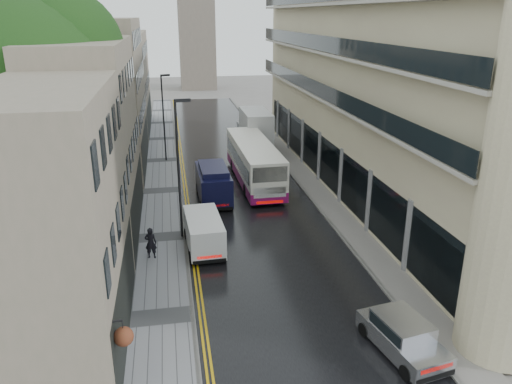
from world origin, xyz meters
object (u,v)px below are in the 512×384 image
object	(u,v)px
tree_near	(28,123)
navy_van	(202,191)
lamp_post_near	(179,171)
tree_far	(75,98)
white_lorry	(246,136)
white_van	(191,246)
pedestrian	(151,243)
silver_hatchback	(408,362)
lamp_post_far	(164,119)
cream_bus	(246,176)

from	to	relation	value
tree_near	navy_van	distance (m)	11.33
lamp_post_near	navy_van	bearing A→B (deg)	64.19
tree_far	white_lorry	world-z (taller)	tree_far
white_van	pedestrian	xyz separation A→B (m)	(-2.10, 0.76, -0.01)
tree_near	silver_hatchback	xyz separation A→B (m)	(15.28, -14.50, -6.18)
tree_far	lamp_post_near	bearing A→B (deg)	-61.72
lamp_post_near	lamp_post_far	size ratio (longest dim) A/B	1.07
silver_hatchback	white_van	xyz separation A→B (m)	(-7.08, 10.35, 0.23)
tree_far	white_van	distance (m)	19.60
silver_hatchback	navy_van	xyz separation A→B (m)	(-5.97, 17.75, 0.59)
tree_far	white_lorry	distance (m)	14.74
white_lorry	lamp_post_near	world-z (taller)	lamp_post_near
silver_hatchback	white_van	distance (m)	12.54
tree_near	lamp_post_near	bearing A→B (deg)	-6.84
tree_far	cream_bus	distance (m)	15.21
tree_near	lamp_post_near	distance (m)	8.35
white_lorry	tree_far	bearing A→B (deg)	-169.38
cream_bus	navy_van	size ratio (longest dim) A/B	2.20
navy_van	pedestrian	distance (m)	7.38
lamp_post_far	white_van	bearing A→B (deg)	-109.17
lamp_post_near	white_lorry	bearing A→B (deg)	62.80
silver_hatchback	lamp_post_near	size ratio (longest dim) A/B	0.50
cream_bus	white_lorry	world-z (taller)	white_lorry
tree_near	pedestrian	xyz separation A→B (m)	(6.10, -3.40, -5.96)
white_lorry	navy_van	bearing A→B (deg)	-111.52
white_lorry	lamp_post_near	bearing A→B (deg)	-111.06
lamp_post_near	tree_near	bearing A→B (deg)	167.20
tree_near	silver_hatchback	size ratio (longest dim) A/B	3.51
cream_bus	lamp_post_far	world-z (taller)	lamp_post_far
tree_far	lamp_post_near	xyz separation A→B (m)	(7.50, -13.94, -2.12)
cream_bus	silver_hatchback	xyz separation A→B (m)	(2.71, -19.81, -0.83)
navy_van	pedestrian	bearing A→B (deg)	-116.79
pedestrian	cream_bus	bearing A→B (deg)	-115.59
cream_bus	white_van	bearing A→B (deg)	-115.67
cream_bus	white_van	world-z (taller)	cream_bus
lamp_post_far	tree_near	bearing A→B (deg)	-136.75
tree_far	navy_van	world-z (taller)	tree_far
white_van	white_lorry	bearing A→B (deg)	70.34
tree_far	white_lorry	xyz separation A→B (m)	(13.91, 2.56, -4.16)
lamp_post_near	lamp_post_far	distance (m)	16.59
navy_van	lamp_post_near	bearing A→B (deg)	-110.88
tree_near	lamp_post_far	size ratio (longest dim) A/B	1.86
tree_near	white_lorry	distance (m)	21.63
tree_far	lamp_post_far	distance (m)	7.57
silver_hatchback	white_van	bearing A→B (deg)	113.80
navy_van	pedestrian	xyz separation A→B (m)	(-3.20, -6.64, -0.37)
tree_near	white_van	world-z (taller)	tree_near
tree_far	cream_bus	world-z (taller)	tree_far
navy_van	lamp_post_near	size ratio (longest dim) A/B	0.66
white_lorry	navy_van	world-z (taller)	white_lorry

